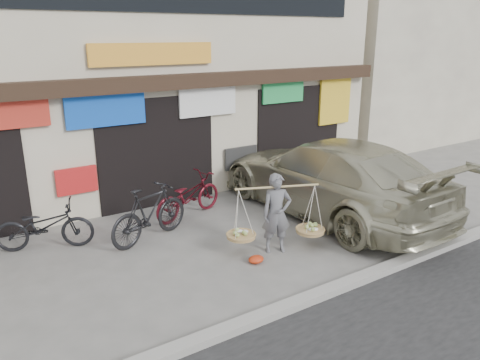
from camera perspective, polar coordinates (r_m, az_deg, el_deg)
ground at (r=9.20m, az=-0.77°, el=-9.38°), size 70.00×70.00×0.00m
kerb at (r=7.77m, az=7.40°, el=-14.49°), size 70.00×0.25×0.12m
shophouse_block at (r=14.08m, az=-15.37°, el=13.98°), size 14.00×6.32×7.00m
neighbor_east at (r=22.69m, az=19.58°, el=14.07°), size 12.00×7.00×6.40m
street_vendor at (r=9.18m, az=4.48°, el=-4.46°), size 1.86×1.10×1.60m
bike_0 at (r=10.12m, az=-22.75°, el=-5.17°), size 1.99×1.29×0.99m
bike_1 at (r=9.87m, az=-10.96°, el=-4.00°), size 2.05×1.16×1.19m
bike_2 at (r=11.03m, az=-6.34°, el=-1.94°), size 2.05×1.18×1.02m
suv at (r=11.30m, az=10.77°, el=0.41°), size 2.69×6.28×1.80m
red_bag at (r=8.96m, az=1.98°, el=-9.64°), size 0.31×0.25×0.14m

